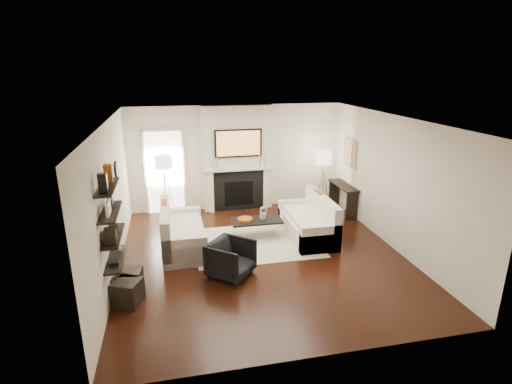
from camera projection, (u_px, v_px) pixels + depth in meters
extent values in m
plane|color=black|center=(262.00, 255.00, 8.00)|extent=(6.00, 6.00, 0.00)
plane|color=white|center=(263.00, 120.00, 7.18)|extent=(6.00, 6.00, 0.00)
plane|color=silver|center=(237.00, 158.00, 10.39)|extent=(5.50, 0.00, 5.50)
plane|color=silver|center=(319.00, 264.00, 4.79)|extent=(5.50, 0.00, 5.50)
plane|color=silver|center=(111.00, 201.00, 7.04)|extent=(0.00, 6.00, 6.00)
plane|color=silver|center=(394.00, 183.00, 8.14)|extent=(0.00, 6.00, 6.00)
cube|color=silver|center=(237.00, 159.00, 10.27)|extent=(1.80, 0.25, 2.70)
cube|color=black|center=(239.00, 191.00, 10.39)|extent=(1.30, 0.02, 1.04)
cube|color=black|center=(239.00, 193.00, 10.41)|extent=(0.75, 0.02, 0.65)
cube|color=white|center=(211.00, 192.00, 10.21)|extent=(0.12, 0.08, 1.10)
cube|color=white|center=(266.00, 188.00, 10.50)|extent=(0.12, 0.08, 1.10)
cube|color=white|center=(239.00, 169.00, 10.17)|extent=(1.70, 0.18, 0.07)
cube|color=black|center=(238.00, 143.00, 9.99)|extent=(1.20, 0.06, 0.70)
cube|color=#BF723F|center=(238.00, 143.00, 9.96)|extent=(1.10, 0.00, 0.62)
cylinder|color=silver|center=(217.00, 163.00, 10.01)|extent=(0.04, 0.04, 0.30)
cylinder|color=silver|center=(212.00, 164.00, 9.99)|extent=(0.04, 0.04, 0.24)
cylinder|color=silver|center=(260.00, 161.00, 10.23)|extent=(0.04, 0.04, 0.30)
cylinder|color=silver|center=(265.00, 162.00, 10.27)|extent=(0.04, 0.04, 0.24)
cube|color=white|center=(165.00, 173.00, 10.09)|extent=(0.90, 0.02, 2.10)
cube|color=white|center=(145.00, 174.00, 9.97)|extent=(0.06, 0.06, 2.16)
cube|color=white|center=(184.00, 172.00, 10.16)|extent=(0.06, 0.06, 2.16)
cube|color=white|center=(162.00, 130.00, 9.74)|extent=(1.02, 0.06, 0.06)
cube|color=beige|center=(256.00, 242.00, 8.58)|extent=(2.60, 2.00, 0.01)
cube|color=beige|center=(183.00, 239.00, 8.25)|extent=(0.85, 1.80, 0.42)
cube|color=beige|center=(166.00, 226.00, 8.09)|extent=(0.18, 1.80, 0.80)
cube|color=beige|center=(185.00, 252.00, 7.47)|extent=(0.85, 0.18, 0.60)
cube|color=beige|center=(182.00, 221.00, 8.98)|extent=(0.85, 0.18, 0.60)
cube|color=beige|center=(185.00, 227.00, 8.18)|extent=(0.63, 1.44, 0.10)
cube|color=#8E4311|center=(165.00, 212.00, 8.30)|extent=(0.10, 0.42, 0.42)
cube|color=black|center=(165.00, 223.00, 7.75)|extent=(0.10, 0.40, 0.40)
cube|color=beige|center=(307.00, 228.00, 8.81)|extent=(0.85, 1.80, 0.42)
cube|color=beige|center=(322.00, 213.00, 8.78)|extent=(0.18, 1.80, 0.80)
cube|color=beige|center=(320.00, 239.00, 8.03)|extent=(0.85, 0.18, 0.60)
cube|color=beige|center=(296.00, 212.00, 9.54)|extent=(0.85, 0.18, 0.60)
cube|color=beige|center=(305.00, 217.00, 8.72)|extent=(0.63, 1.44, 0.10)
cube|color=#8E4311|center=(318.00, 200.00, 9.00)|extent=(0.10, 0.42, 0.42)
cube|color=black|center=(328.00, 210.00, 8.45)|extent=(0.10, 0.40, 0.40)
cube|color=black|center=(256.00, 220.00, 8.72)|extent=(1.10, 0.55, 0.04)
cylinder|color=silver|center=(236.00, 235.00, 8.48)|extent=(0.02, 0.02, 0.38)
cylinder|color=silver|center=(281.00, 231.00, 8.68)|extent=(0.02, 0.02, 0.38)
cylinder|color=silver|center=(232.00, 227.00, 8.89)|extent=(0.02, 0.02, 0.38)
cylinder|color=silver|center=(276.00, 224.00, 9.09)|extent=(0.02, 0.02, 0.38)
cylinder|color=white|center=(263.00, 213.00, 8.71)|extent=(0.14, 0.14, 0.25)
cylinder|color=white|center=(263.00, 216.00, 8.73)|extent=(0.10, 0.10, 0.15)
cylinder|color=orange|center=(245.00, 219.00, 8.66)|extent=(0.33, 0.33, 0.05)
imported|color=black|center=(231.00, 257.00, 7.13)|extent=(0.96, 0.96, 0.73)
cylinder|color=silver|center=(166.00, 196.00, 9.73)|extent=(0.02, 0.02, 1.20)
cylinder|color=white|center=(164.00, 162.00, 9.47)|extent=(0.40, 0.40, 0.30)
cylinder|color=silver|center=(171.00, 196.00, 9.75)|extent=(0.25, 0.02, 1.23)
cylinder|color=silver|center=(164.00, 195.00, 9.81)|extent=(0.14, 0.22, 1.23)
cylinder|color=silver|center=(164.00, 197.00, 9.63)|extent=(0.14, 0.22, 1.23)
cylinder|color=silver|center=(322.00, 190.00, 10.16)|extent=(0.02, 0.02, 1.20)
cylinder|color=white|center=(324.00, 158.00, 9.91)|extent=(0.40, 0.40, 0.30)
cylinder|color=silver|center=(326.00, 190.00, 10.19)|extent=(0.25, 0.02, 1.23)
cylinder|color=silver|center=(319.00, 189.00, 10.24)|extent=(0.14, 0.22, 1.23)
cylinder|color=silver|center=(322.00, 192.00, 10.06)|extent=(0.14, 0.22, 1.23)
cube|color=black|center=(344.00, 185.00, 10.12)|extent=(0.35, 1.20, 0.04)
cube|color=black|center=(352.00, 207.00, 9.72)|extent=(0.30, 0.04, 0.71)
cube|color=black|center=(334.00, 193.00, 10.75)|extent=(0.30, 0.04, 0.71)
cube|color=#9E774F|center=(350.00, 153.00, 9.99)|extent=(0.03, 0.70, 0.70)
cube|color=black|center=(116.00, 259.00, 6.33)|extent=(0.25, 1.00, 0.03)
cube|color=black|center=(113.00, 236.00, 6.21)|extent=(0.25, 1.00, 0.04)
cube|color=black|center=(110.00, 212.00, 6.09)|extent=(0.25, 1.00, 0.04)
cube|color=black|center=(108.00, 187.00, 5.97)|extent=(0.25, 1.00, 0.04)
cube|color=black|center=(103.00, 183.00, 5.59)|extent=(0.12, 0.10, 0.28)
cube|color=#8E4311|center=(108.00, 173.00, 6.10)|extent=(0.12, 0.10, 0.28)
cube|color=white|center=(108.00, 208.00, 5.90)|extent=(0.04, 0.30, 0.22)
cube|color=black|center=(111.00, 201.00, 6.25)|extent=(0.04, 0.22, 0.18)
cube|color=black|center=(110.00, 236.00, 5.93)|extent=(0.18, 0.25, 0.20)
cube|color=black|center=(114.00, 228.00, 6.32)|extent=(0.15, 0.12, 0.12)
cube|color=black|center=(114.00, 262.00, 6.15)|extent=(0.14, 0.20, 0.05)
cube|color=white|center=(118.00, 244.00, 6.60)|extent=(0.10, 0.10, 0.18)
cylinder|color=black|center=(116.00, 170.00, 7.77)|extent=(0.04, 0.34, 0.34)
cylinder|color=white|center=(117.00, 169.00, 7.78)|extent=(0.01, 0.29, 0.29)
cube|color=black|center=(130.00, 282.00, 6.63)|extent=(0.44, 0.44, 0.40)
cube|color=black|center=(128.00, 292.00, 6.33)|extent=(0.53, 0.53, 0.40)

